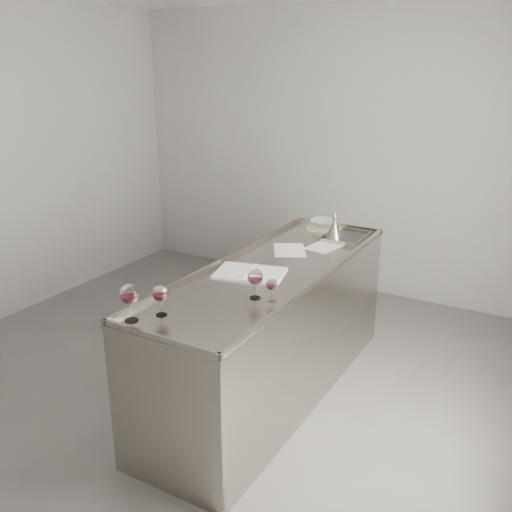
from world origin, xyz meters
The scene contains 12 objects.
room_shell centered at (0.00, 0.00, 1.40)m, with size 4.54×5.04×2.84m.
counter centered at (0.50, 0.30, 0.47)m, with size 0.77×2.42×0.97m.
wine_glass_left centered at (0.22, -0.78, 1.09)m, with size 0.11×0.11×0.21m.
wine_glass_middle centered at (0.32, -0.64, 1.07)m, with size 0.09×0.09×0.18m.
wine_glass_right centered at (0.65, -0.18, 1.07)m, with size 0.09×0.09×0.18m.
wine_glass_small centered at (0.75, -0.16, 1.04)m, with size 0.07×0.07×0.14m.
notebook centered at (0.42, 0.16, 0.95)m, with size 0.51×0.41×0.02m.
loose_paper_top centered at (0.42, 0.72, 0.94)m, with size 0.22×0.32×0.00m, color silver.
loose_paper_under centered at (0.62, 0.92, 0.94)m, with size 0.20×0.29×0.00m, color silver.
trivet centered at (0.41, 1.38, 0.95)m, with size 0.28×0.28×0.02m, color beige.
ceramic_bowl centered at (0.41, 1.38, 0.99)m, with size 0.22×0.22×0.05m, color #88999E.
wine_funnel centered at (0.61, 1.13, 1.01)m, with size 0.16×0.16×0.23m.
Camera 1 is at (2.20, -2.87, 2.27)m, focal length 40.00 mm.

